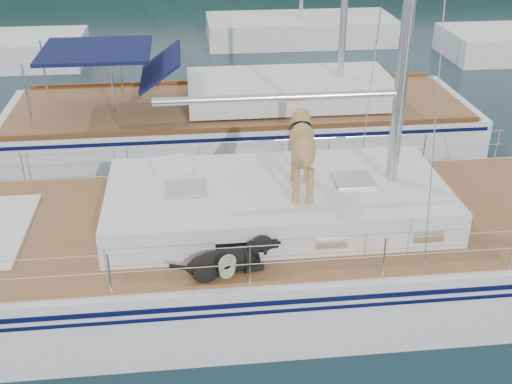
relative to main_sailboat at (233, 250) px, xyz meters
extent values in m
plane|color=black|center=(-0.10, 0.01, -0.68)|extent=(120.00, 120.00, 0.00)
cube|color=white|center=(-0.10, 0.01, -0.18)|extent=(12.00, 3.80, 1.40)
cube|color=#99623D|center=(-0.10, 0.01, 0.55)|extent=(11.52, 3.50, 0.06)
cube|color=white|center=(0.70, 0.01, 0.85)|extent=(5.20, 2.50, 0.55)
cylinder|color=silver|center=(0.70, 0.01, 2.53)|extent=(3.60, 0.12, 0.12)
cylinder|color=silver|center=(-0.10, -1.74, 1.14)|extent=(10.56, 0.01, 0.01)
cylinder|color=silver|center=(-0.10, 1.75, 1.14)|extent=(10.56, 0.01, 0.01)
cube|color=blue|center=(-1.35, 1.29, 0.60)|extent=(0.69, 0.55, 0.05)
cube|color=silver|center=(-0.92, 0.71, 1.20)|extent=(0.70, 0.62, 0.15)
torus|color=#BEB797|center=(-0.20, -1.79, 0.94)|extent=(0.33, 0.22, 0.32)
cube|color=white|center=(0.62, 5.74, -0.23)|extent=(11.00, 3.50, 1.30)
cube|color=#99623D|center=(0.62, 5.74, 0.42)|extent=(10.56, 3.29, 0.06)
cube|color=white|center=(1.82, 5.74, 0.77)|extent=(4.80, 2.30, 0.55)
cube|color=#0F1242|center=(-2.58, 5.74, 1.82)|extent=(2.40, 2.30, 0.08)
cube|color=white|center=(3.90, 16.01, -0.28)|extent=(7.20, 3.00, 1.10)
camera|label=1|loc=(-0.59, -8.71, 5.51)|focal=45.00mm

